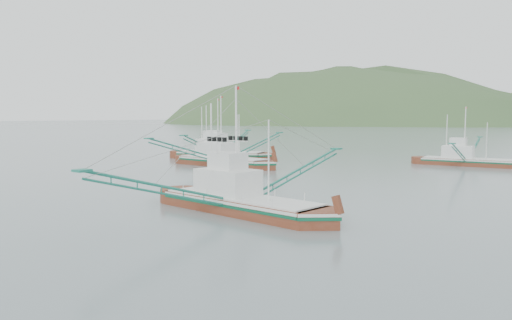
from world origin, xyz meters
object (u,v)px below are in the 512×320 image
Objects in this scene: bg_boat_far at (466,157)px; bg_boat_left at (223,156)px; main_boat at (239,192)px; bg_boat_extra at (220,146)px.

bg_boat_left is at bearing -147.11° from bg_boat_far.
main_boat is 32.77m from bg_boat_left.
bg_boat_extra is (-30.12, 31.92, 0.57)m from main_boat.
bg_boat_extra is (-33.81, -12.56, 0.77)m from bg_boat_far.
main_boat is at bearing -100.11° from bg_boat_far.
bg_boat_left is 33.34m from bg_boat_far.
bg_boat_left and bg_boat_extra have the same top height.
main_boat is at bearing -44.84° from bg_boat_left.
bg_boat_far is at bearing 90.74° from main_boat.
bg_boat_left is 1.03× the size of bg_boat_extra.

